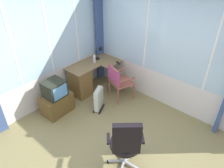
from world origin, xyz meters
TOP-DOWN VIEW (x-y plane):
  - ground at (0.00, 0.00)m, footprint 4.83×5.26m
  - north_window_panel at (-0.00, 2.16)m, footprint 3.83×0.07m
  - east_window_panel at (1.94, -0.00)m, footprint 0.07×4.26m
  - curtain_corner at (1.81, 2.03)m, footprint 0.24×0.08m
  - desk at (0.92, 1.83)m, footprint 1.27×0.78m
  - desk_lamp at (1.60, 1.81)m, footprint 0.24×0.21m
  - tv_remote at (1.70, 1.31)m, footprint 0.10×0.15m
  - spray_bottle at (1.35, 1.79)m, footprint 0.06×0.06m
  - wooden_armchair at (1.33, 1.02)m, footprint 0.63×0.62m
  - office_chair at (-0.07, -0.32)m, footprint 0.61×0.61m
  - tv_on_stand at (0.06, 1.70)m, footprint 0.66×0.47m
  - space_heater at (0.76, 1.09)m, footprint 0.41×0.30m

SIDE VIEW (x-z plane):
  - ground at x=0.00m, z-range -0.06..0.00m
  - space_heater at x=0.76m, z-range 0.00..0.55m
  - tv_on_stand at x=0.06m, z-range -0.05..0.76m
  - desk at x=0.92m, z-range 0.03..0.76m
  - wooden_armchair at x=1.33m, z-range 0.12..1.00m
  - office_chair at x=-0.07m, z-range 0.06..1.14m
  - tv_remote at x=1.70m, z-range 0.73..0.75m
  - spray_bottle at x=1.35m, z-range 0.72..0.94m
  - desk_lamp at x=1.60m, z-range 0.77..1.10m
  - curtain_corner at x=1.81m, z-range 0.00..2.68m
  - east_window_panel at x=1.94m, z-range 0.00..2.78m
  - north_window_panel at x=0.00m, z-range 0.00..2.79m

